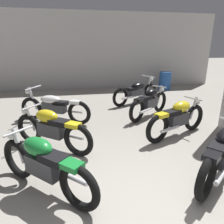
# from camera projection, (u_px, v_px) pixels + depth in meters

# --- Properties ---
(ground_plane) EXTENTS (60.00, 60.00, 0.00)m
(ground_plane) POSITION_uv_depth(u_px,v_px,m) (152.00, 221.00, 2.54)
(ground_plane) COLOR gray
(back_wall) EXTENTS (12.83, 0.24, 3.60)m
(back_wall) POSITION_uv_depth(u_px,v_px,m) (90.00, 51.00, 9.90)
(back_wall) COLOR #BCBAB7
(back_wall) RESTS_ON ground
(motorcycle_left_row_0) EXTENTS (1.51, 1.43, 0.88)m
(motorcycle_left_row_0) POSITION_uv_depth(u_px,v_px,m) (44.00, 164.00, 2.92)
(motorcycle_left_row_0) COLOR black
(motorcycle_left_row_0) RESTS_ON ground
(motorcycle_left_row_1) EXTENTS (1.64, 1.27, 0.88)m
(motorcycle_left_row_1) POSITION_uv_depth(u_px,v_px,m) (51.00, 128.00, 4.17)
(motorcycle_left_row_1) COLOR black
(motorcycle_left_row_1) RESTS_ON ground
(motorcycle_left_row_2) EXTENTS (1.99, 1.12, 0.97)m
(motorcycle_left_row_2) POSITION_uv_depth(u_px,v_px,m) (54.00, 107.00, 5.67)
(motorcycle_left_row_2) COLOR black
(motorcycle_left_row_2) RESTS_ON ground
(motorcycle_right_row_0) EXTENTS (1.65, 1.26, 0.88)m
(motorcycle_right_row_0) POSITION_uv_depth(u_px,v_px,m) (222.00, 152.00, 3.24)
(motorcycle_right_row_0) COLOR black
(motorcycle_right_row_0) RESTS_ON ground
(motorcycle_right_row_1) EXTENTS (1.85, 0.89, 0.88)m
(motorcycle_right_row_1) POSITION_uv_depth(u_px,v_px,m) (178.00, 118.00, 4.77)
(motorcycle_right_row_1) COLOR black
(motorcycle_right_row_1) RESTS_ON ground
(motorcycle_right_row_2) EXTENTS (1.63, 1.29, 0.88)m
(motorcycle_right_row_2) POSITION_uv_depth(u_px,v_px,m) (150.00, 102.00, 6.11)
(motorcycle_right_row_2) COLOR black
(motorcycle_right_row_2) RESTS_ON ground
(motorcycle_right_row_3) EXTENTS (1.99, 1.12, 0.97)m
(motorcycle_right_row_3) POSITION_uv_depth(u_px,v_px,m) (136.00, 91.00, 7.54)
(motorcycle_right_row_3) COLOR black
(motorcycle_right_row_3) RESTS_ON ground
(oil_drum) EXTENTS (0.59, 0.59, 0.85)m
(oil_drum) POSITION_uv_depth(u_px,v_px,m) (165.00, 81.00, 9.92)
(oil_drum) COLOR #23519E
(oil_drum) RESTS_ON ground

